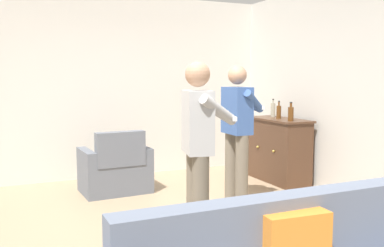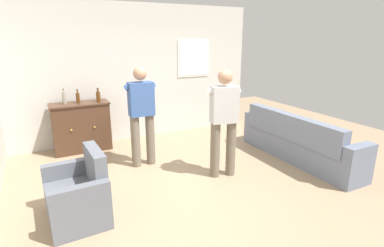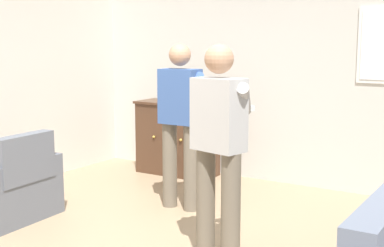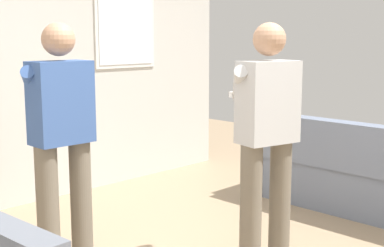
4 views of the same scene
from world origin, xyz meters
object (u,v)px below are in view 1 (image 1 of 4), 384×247
at_px(sideboard_cabinet, 279,150).
at_px(bottle_wine_green, 291,113).
at_px(bottle_spirits_clear, 273,110).
at_px(person_standing_right, 199,146).
at_px(bottle_liquor_amber, 279,112).
at_px(person_standing_left, 238,129).
at_px(armchair, 116,171).

relative_size(sideboard_cabinet, bottle_wine_green, 4.03).
bearing_deg(bottle_spirits_clear, person_standing_right, -47.01).
bearing_deg(bottle_spirits_clear, sideboard_cabinet, -12.68).
bearing_deg(bottle_wine_green, bottle_liquor_amber, 171.26).
bearing_deg(sideboard_cabinet, person_standing_left, -55.03).
bearing_deg(bottle_wine_green, bottle_spirits_clear, 169.06).
distance_m(bottle_spirits_clear, person_standing_left, 1.65).
distance_m(bottle_liquor_amber, bottle_spirits_clear, 0.24).
bearing_deg(bottle_liquor_amber, bottle_wine_green, -8.74).
bearing_deg(bottle_wine_green, person_standing_left, -66.87).
distance_m(sideboard_cabinet, bottle_spirits_clear, 0.63).
height_order(bottle_liquor_amber, person_standing_right, person_standing_right).
bearing_deg(armchair, person_standing_left, 44.80).
xyz_separation_m(armchair, bottle_liquor_amber, (0.35, 2.37, 0.75)).
distance_m(sideboard_cabinet, person_standing_right, 2.86).
bearing_deg(bottle_liquor_amber, armchair, -98.36).
relative_size(sideboard_cabinet, person_standing_left, 0.64).
height_order(armchair, bottle_wine_green, bottle_wine_green).
relative_size(bottle_wine_green, person_standing_right, 0.16).
distance_m(armchair, sideboard_cabinet, 2.41).
distance_m(bottle_liquor_amber, person_standing_left, 1.46).
bearing_deg(bottle_liquor_amber, sideboard_cabinet, 25.06).
relative_size(armchair, sideboard_cabinet, 0.86).
bearing_deg(person_standing_left, sideboard_cabinet, 124.97).
xyz_separation_m(sideboard_cabinet, bottle_liquor_amber, (-0.01, -0.00, 0.57)).
distance_m(armchair, person_standing_left, 1.80).
distance_m(bottle_liquor_amber, person_standing_right, 2.83).
distance_m(bottle_wine_green, person_standing_left, 1.23).
xyz_separation_m(armchair, person_standing_left, (1.19, 1.18, 0.65)).
distance_m(armchair, bottle_wine_green, 2.53).
bearing_deg(sideboard_cabinet, armchair, -98.58).
height_order(bottle_wine_green, bottle_liquor_amber, bottle_wine_green).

